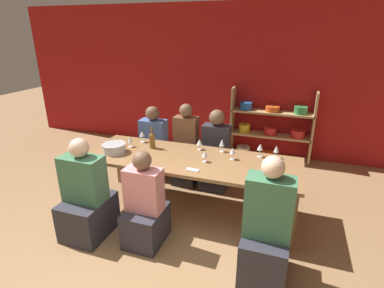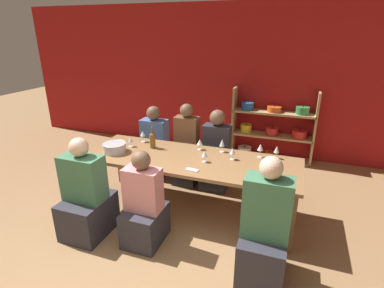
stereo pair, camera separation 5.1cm
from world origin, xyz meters
TOP-DOWN VIEW (x-y plane):
  - wall_back_red at (0.00, 3.83)m, footprint 8.80×0.06m
  - shelf_unit at (0.85, 3.63)m, footprint 1.44×0.30m
  - dining_table at (0.07, 1.53)m, footprint 2.69×0.94m
  - mixing_bowl at (-0.91, 1.39)m, footprint 0.31×0.31m
  - wine_bottle_green at (-0.52, 1.69)m, footprint 0.08×0.08m
  - wine_glass_white_a at (-0.75, 1.86)m, footprint 0.07×0.07m
  - wine_glass_white_b at (-0.82, 1.63)m, footprint 0.07×0.07m
  - wine_glass_white_c at (0.39, 1.87)m, footprint 0.07×0.07m
  - wine_glass_white_d at (1.08, 1.89)m, footprint 0.07×0.07m
  - wine_glass_white_e at (0.28, 1.49)m, footprint 0.07×0.07m
  - wine_glass_red_a at (0.88, 1.86)m, footprint 0.07×0.07m
  - wine_glass_red_b at (0.10, 1.85)m, footprint 0.08×0.08m
  - wine_glass_red_c at (0.58, 1.67)m, footprint 0.07×0.07m
  - cell_phone at (0.22, 1.22)m, footprint 0.16×0.08m
  - person_near_a at (-0.86, 0.70)m, footprint 0.46×0.57m
  - person_far_a at (-0.84, 2.37)m, footprint 0.41×0.52m
  - person_near_b at (-0.18, 0.78)m, footprint 0.39×0.49m
  - person_far_b at (-0.25, 2.27)m, footprint 0.35×0.44m
  - person_near_c at (1.11, 0.70)m, footprint 0.42×0.53m
  - person_far_c at (0.21, 2.29)m, footprint 0.39×0.49m

SIDE VIEW (x-z plane):
  - person_near_b at x=-0.18m, z-range -0.15..0.94m
  - person_far_a at x=-0.84m, z-range -0.15..0.98m
  - person_near_a at x=-0.86m, z-range -0.17..1.00m
  - person_far_c at x=0.21m, z-range -0.15..1.03m
  - person_near_c at x=1.11m, z-range -0.17..1.07m
  - person_far_b at x=-0.25m, z-range -0.16..1.08m
  - shelf_unit at x=0.85m, z-range -0.09..1.18m
  - dining_table at x=0.07m, z-range 0.29..1.03m
  - cell_phone at x=0.22m, z-range 0.74..0.75m
  - mixing_bowl at x=-0.91m, z-range 0.74..0.86m
  - wine_glass_white_e at x=0.28m, z-range 0.77..0.91m
  - wine_glass_red_b at x=0.10m, z-range 0.77..0.91m
  - wine_glass_white_b at x=-0.82m, z-range 0.77..0.92m
  - wine_glass_red_c at x=0.58m, z-range 0.77..0.92m
  - wine_glass_white_d at x=1.08m, z-range 0.77..0.93m
  - wine_bottle_green at x=-0.52m, z-range 0.71..1.00m
  - wine_glass_white_a at x=-0.75m, z-range 0.78..0.94m
  - wine_glass_white_c at x=0.39m, z-range 0.77..0.95m
  - wine_glass_red_a at x=0.88m, z-range 0.78..0.95m
  - wall_back_red at x=0.00m, z-range 0.00..2.70m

